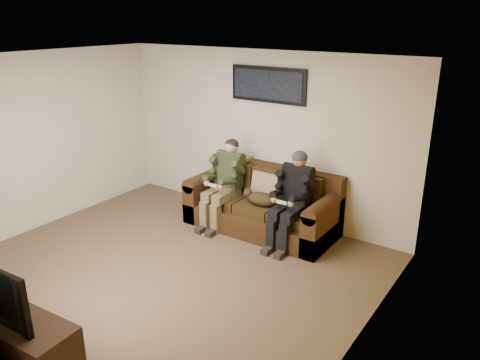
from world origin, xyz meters
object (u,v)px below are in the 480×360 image
Objects in this scene: sofa at (264,206)px; person_right at (293,193)px; tv_stand at (11,336)px; framed_poster at (268,85)px; person_left at (225,178)px; television at (2,288)px; cat at (261,198)px.

person_right is (0.58, -0.19, 0.39)m from sofa.
framed_poster is at bearing 82.85° from tv_stand.
person_right reaches higher than person_left.
tv_stand is 0.52m from television.
framed_poster is 4.39m from television.
framed_poster is 1.25× the size of television.
person_right reaches higher than television.
television is (-0.51, -3.59, 0.20)m from cat.
person_right is 1.67m from framed_poster.
person_right is 2.00× the size of cat.
sofa is at bearing 79.50° from television.
sofa is 1.72× the size of person_left.
person_left is at bearing -179.98° from person_right.
sofa is 3.83m from television.
television is at bearing -105.90° from person_right.
person_left is 0.99× the size of person_right.
sofa is at bearing 79.50° from tv_stand.
framed_poster is at bearing 117.42° from sofa.
cat is at bearing -179.21° from person_right.
person_right reaches higher than sofa.
framed_poster is (-0.20, 0.39, 1.75)m from sofa.
sofa is 0.29m from cat.
television is at bearing -87.80° from person_left.
television reaches higher than sofa.
person_left is 0.67m from cat.
television is (0.00, 0.00, 0.52)m from tv_stand.
cat is 3.63m from television.
sofa is 1.81m from framed_poster.
framed_poster is 4.57m from tv_stand.
tv_stand is (-1.02, -3.59, -0.51)m from person_right.
person_left is at bearing 88.38° from television.
sofa is at bearing 108.24° from cat.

